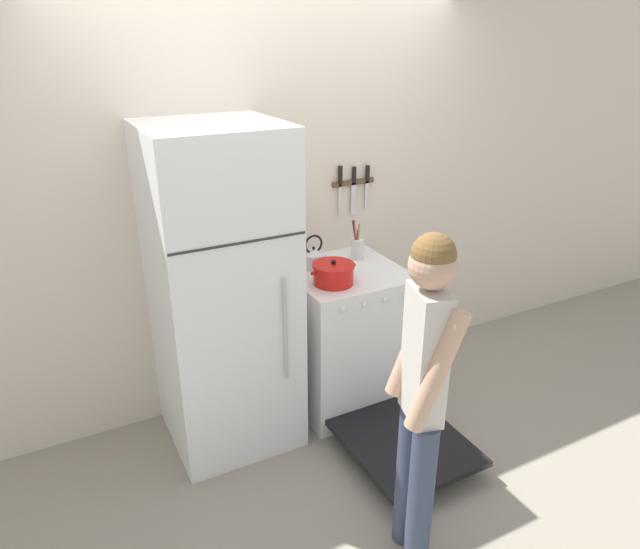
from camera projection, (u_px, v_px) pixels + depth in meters
The scene contains 9 objects.
ground_plane at pixel (282, 380), 4.06m from camera, with size 14.00×14.00×0.00m, color gray.
wall_back at pixel (275, 207), 3.59m from camera, with size 10.00×0.06×2.55m.
refrigerator at pixel (222, 293), 3.20m from camera, with size 0.72×0.72×1.88m.
stove_range at pixel (347, 338), 3.70m from camera, with size 0.70×1.44×0.92m.
dutch_oven_pot at pixel (334, 274), 3.34m from camera, with size 0.29×0.25×0.15m.
tea_kettle at pixel (314, 258), 3.57m from camera, with size 0.20×0.16×0.22m.
utensil_jar at pixel (357, 247), 3.71m from camera, with size 0.08×0.08×0.26m.
person at pixel (422, 390), 2.38m from camera, with size 0.31×0.37×1.61m.
wall_knife_strip at pixel (353, 182), 3.74m from camera, with size 0.31×0.03×0.34m.
Camera 1 is at (-1.35, -3.17, 2.29)m, focal length 32.00 mm.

